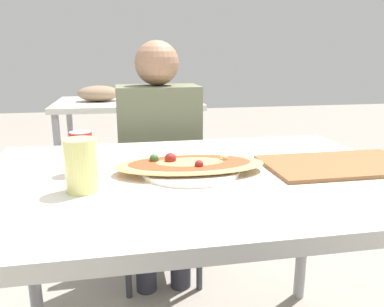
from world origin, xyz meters
name	(u,v)px	position (x,y,z in m)	size (l,w,h in m)	color
dining_table	(194,196)	(0.00, 0.00, 0.70)	(1.28, 0.89, 0.77)	silver
chair_far_seated	(158,181)	(-0.04, 0.77, 0.49)	(0.40, 0.40, 0.85)	black
person_seated	(159,148)	(-0.04, 0.66, 0.69)	(0.37, 0.26, 1.18)	#2D2D38
pizza_main	(190,166)	(-0.01, 0.01, 0.79)	(0.46, 0.30, 0.06)	white
soda_can	(82,153)	(-0.32, 0.07, 0.83)	(0.07, 0.07, 0.12)	red
drink_glass	(81,165)	(-0.31, -0.10, 0.84)	(0.08, 0.08, 0.14)	#E0DB7F
serving_tray	(341,164)	(0.47, -0.02, 0.78)	(0.48, 0.28, 0.01)	brown
background_table	(123,108)	(-0.19, 1.96, 0.71)	(1.10, 0.80, 0.89)	silver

